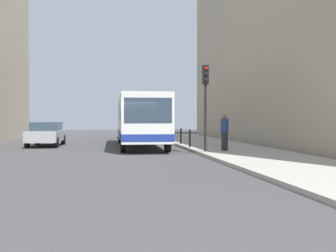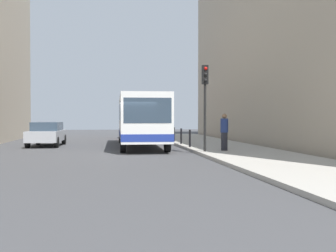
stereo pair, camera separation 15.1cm
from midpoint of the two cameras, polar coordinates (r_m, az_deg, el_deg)
The scene contains 11 objects.
ground_plane at distance 20.73m, azimuth -5.15°, elevation -3.73°, with size 80.00×80.00×0.00m, color #424244.
sidewalk at distance 21.72m, azimuth 9.24°, elevation -3.32°, with size 4.40×40.00×0.15m, color #ADA89E.
building_right at distance 28.46m, azimuth 18.85°, elevation 14.26°, with size 7.00×32.00×16.48m, color #B2A38C.
bus at distance 25.25m, azimuth -3.57°, elevation 1.07°, with size 2.81×11.08×3.00m.
car_beside_bus at distance 26.88m, azimuth -15.99°, elevation -0.97°, with size 2.03×4.48×1.48m.
car_behind_bus at distance 34.92m, azimuth -4.69°, elevation -0.44°, with size 1.95×4.44×1.48m.
traffic_light at distance 20.01m, azimuth 5.28°, elevation 4.70°, with size 0.28×0.33×4.10m.
bollard_near at distance 22.98m, azimuth 3.18°, elevation -1.68°, with size 0.11×0.11×0.95m, color black.
bollard_mid at distance 25.57m, azimuth 1.97°, elevation -1.39°, with size 0.11×0.11×0.95m, color black.
bollard_far at distance 28.17m, azimuth 0.99°, elevation -1.15°, with size 0.11×0.11×0.95m, color black.
pedestrian_near_signal at distance 20.70m, azimuth 7.87°, elevation -0.81°, with size 0.38×0.38×1.81m.
Camera 2 is at (-1.17, -20.62, 1.78)m, focal length 44.82 mm.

